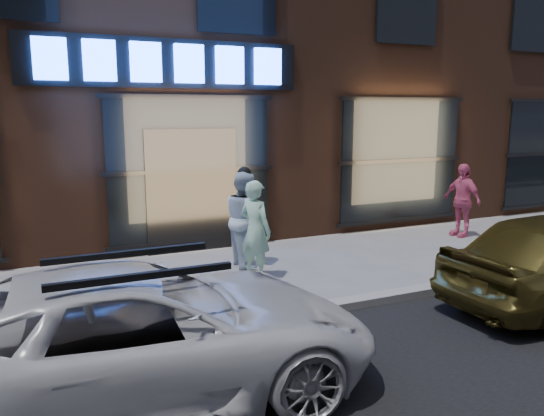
{
  "coord_description": "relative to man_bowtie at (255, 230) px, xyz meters",
  "views": [
    {
      "loc": [
        -2.76,
        -6.04,
        2.75
      ],
      "look_at": [
        0.67,
        1.6,
        1.2
      ],
      "focal_mm": 35.0,
      "sensor_mm": 36.0,
      "label": 1
    }
  ],
  "objects": [
    {
      "name": "ground",
      "position": [
        -0.44,
        -1.76,
        -0.82
      ],
      "size": [
        90.0,
        90.0,
        0.0
      ],
      "primitive_type": "plane",
      "color": "slate",
      "rests_on": "ground"
    },
    {
      "name": "curb",
      "position": [
        -0.44,
        -1.76,
        -0.76
      ],
      "size": [
        60.0,
        0.25,
        0.12
      ],
      "primitive_type": "cube",
      "color": "gray",
      "rests_on": "ground"
    },
    {
      "name": "storefront_building",
      "position": [
        -0.44,
        6.23,
        4.33
      ],
      "size": [
        30.2,
        8.28,
        10.3
      ],
      "color": "#54301E",
      "rests_on": "ground"
    },
    {
      "name": "man_bowtie",
      "position": [
        0.0,
        0.0,
        0.0
      ],
      "size": [
        0.62,
        0.71,
        1.65
      ],
      "primitive_type": "imported",
      "rotation": [
        0.0,
        0.0,
        2.03
      ],
      "color": "#ABE1C9",
      "rests_on": "ground"
    },
    {
      "name": "man_cap",
      "position": [
        0.13,
        0.81,
        0.03
      ],
      "size": [
        0.68,
        0.85,
        1.71
      ],
      "primitive_type": "imported",
      "rotation": [
        0.0,
        0.0,
        1.53
      ],
      "color": "white",
      "rests_on": "ground"
    },
    {
      "name": "passerby",
      "position": [
        5.31,
        0.96,
        -0.02
      ],
      "size": [
        0.49,
        0.98,
        1.61
      ],
      "primitive_type": "imported",
      "rotation": [
        0.0,
        0.0,
        -1.46
      ],
      "color": "#E05C84",
      "rests_on": "ground"
    },
    {
      "name": "white_suv",
      "position": [
        -2.43,
        -2.96,
        -0.18
      ],
      "size": [
        4.75,
        2.37,
        1.29
      ],
      "primitive_type": "imported",
      "rotation": [
        0.0,
        0.0,
        1.52
      ],
      "color": "silver",
      "rests_on": "ground"
    }
  ]
}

